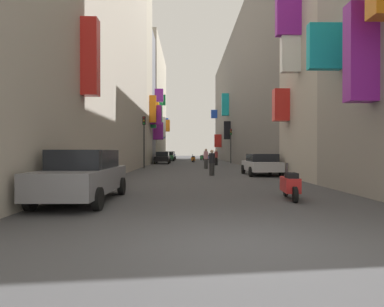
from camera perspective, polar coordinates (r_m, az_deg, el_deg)
ground_plane at (r=35.15m, az=0.41°, el=-2.05°), size 140.00×140.00×0.00m
building_left_near at (r=22.47m, az=-21.37°, el=23.93°), size 7.07×28.43×20.99m
building_left_mid_a at (r=38.12m, az=-12.12°, el=14.61°), size 7.30×5.44×21.80m
building_left_mid_b at (r=42.13m, az=-10.82°, el=9.47°), size 7.22×4.03×16.33m
building_left_far at (r=55.83m, az=-8.40°, el=8.47°), size 7.20×20.57×18.68m
building_right_mid_a at (r=20.16m, az=26.26°, el=17.20°), size 7.25×5.86×14.71m
building_right_mid_b at (r=44.06m, az=10.77°, el=9.43°), size 7.16×45.01×16.84m
parked_car_silver at (r=20.66m, az=12.20°, el=-1.80°), size 1.99×3.91×1.35m
parked_car_black at (r=39.20m, az=-5.25°, el=-0.69°), size 1.83×4.01×1.45m
parked_car_blue at (r=57.92m, az=-3.90°, el=-0.31°), size 1.99×4.01×1.46m
parked_car_grey at (r=10.25m, az=-18.65°, el=-3.56°), size 1.88×4.49×1.56m
parked_car_green at (r=50.29m, az=-4.17°, el=-0.47°), size 1.86×4.29×1.38m
scooter_green at (r=52.65m, az=1.82°, el=-0.72°), size 0.70×1.75×1.13m
scooter_blue at (r=54.72m, az=3.06°, el=-0.68°), size 0.76×1.81×1.13m
scooter_red at (r=10.57m, az=17.02°, el=-5.32°), size 0.56×1.88×1.13m
scooter_orange at (r=43.59m, az=0.19°, el=-0.96°), size 0.57×1.98×1.13m
pedestrian_crossing at (r=27.61m, az=2.48°, el=-0.94°), size 0.53×0.53×1.72m
pedestrian_near_left at (r=19.96m, az=3.54°, el=-1.65°), size 0.54×0.54×1.60m
pedestrian_near_right at (r=34.48m, az=4.30°, el=-0.68°), size 0.54×0.54×1.70m
traffic_light_near_corner at (r=28.94m, az=-8.51°, el=3.59°), size 0.26×0.34×4.61m
traffic_light_far_corner at (r=40.10m, az=6.90°, el=2.41°), size 0.26×0.34×4.27m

